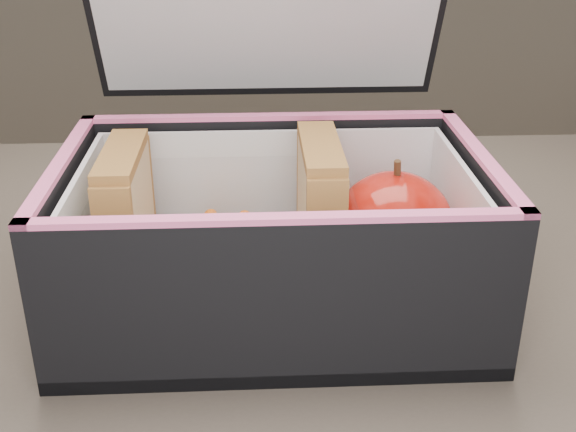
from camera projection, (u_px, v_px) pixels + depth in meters
name	position (u px, v px, depth m)	size (l,w,h in m)	color
lunch_bag	(274.00, 223.00, 0.50)	(0.29, 0.27, 0.28)	black
plastic_tub	(225.00, 237.00, 0.51)	(0.18, 0.13, 0.07)	white
sandwich_left	(127.00, 218.00, 0.50)	(0.02, 0.09, 0.10)	#CFB182
sandwich_right	(320.00, 212.00, 0.50)	(0.03, 0.09, 0.10)	#CFB182
carrot_sticks	(219.00, 258.00, 0.51)	(0.05, 0.12, 0.03)	#FF5A20
paper_napkin	(383.00, 272.00, 0.53)	(0.07, 0.07, 0.01)	white
red_apple	(393.00, 226.00, 0.50)	(0.11, 0.11, 0.09)	#940C03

